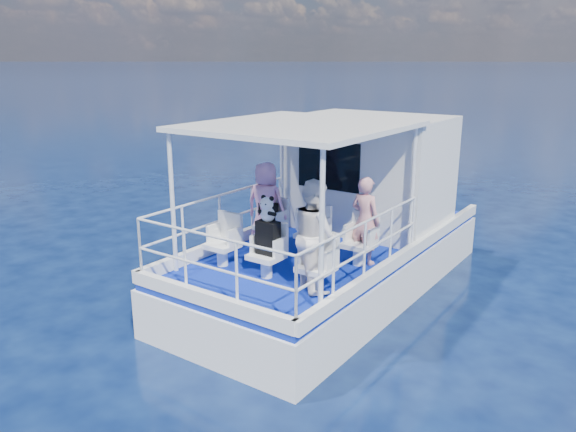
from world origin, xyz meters
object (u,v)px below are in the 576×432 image
object	(u,v)px
passenger_stbd_aft	(314,235)
panda	(268,209)
passenger_port_fwd	(266,204)
backpack_center	(268,238)

from	to	relation	value
passenger_stbd_aft	panda	world-z (taller)	passenger_stbd_aft
passenger_stbd_aft	passenger_port_fwd	bearing A→B (deg)	-0.62
passenger_stbd_aft	panda	xyz separation A→B (m)	(-0.80, -0.05, 0.28)
passenger_stbd_aft	panda	size ratio (longest dim) A/B	4.17
passenger_port_fwd	panda	size ratio (longest dim) A/B	3.86
passenger_port_fwd	panda	xyz separation A→B (m)	(1.00, -1.27, 0.34)
passenger_port_fwd	passenger_stbd_aft	size ratio (longest dim) A/B	0.92
passenger_stbd_aft	backpack_center	world-z (taller)	passenger_stbd_aft
passenger_port_fwd	panda	bearing A→B (deg)	117.72
backpack_center	panda	bearing A→B (deg)	129.10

